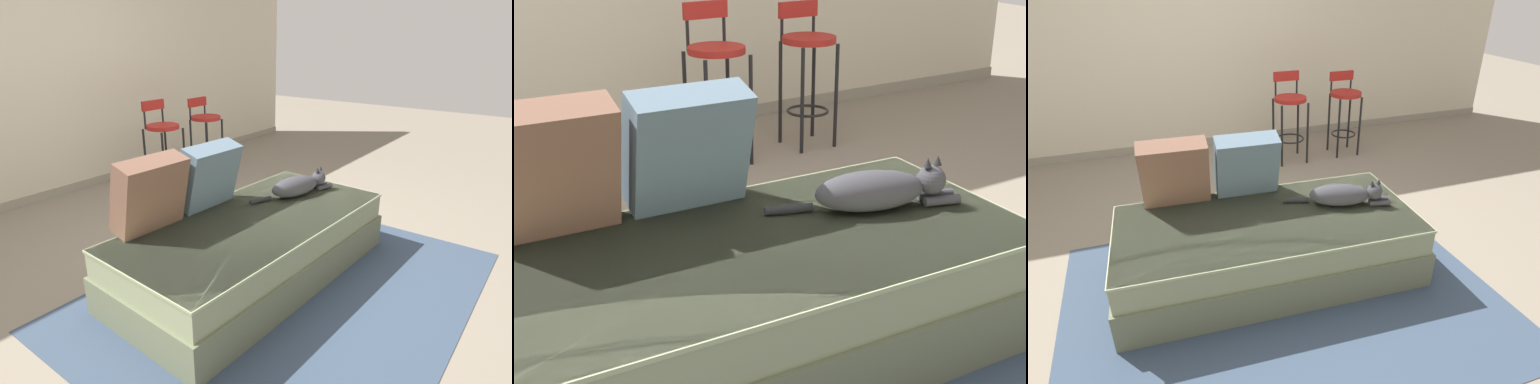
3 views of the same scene
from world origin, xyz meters
TOP-DOWN VIEW (x-y plane):
  - ground_plane at (0.00, 0.00)m, footprint 16.00×16.00m
  - wall_back_panel at (0.00, 2.25)m, footprint 8.00×0.10m
  - wall_baseboard_trim at (0.00, 2.20)m, footprint 8.00×0.02m
  - area_rug at (0.00, -0.70)m, footprint 2.69×2.05m
  - couch at (0.00, -0.40)m, footprint 2.03×1.04m
  - throw_pillow_corner at (-0.53, -0.00)m, footprint 0.46×0.29m
  - throw_pillow_middle at (-0.03, -0.02)m, footprint 0.45×0.29m
  - cat at (0.56, -0.39)m, footprint 0.72×0.31m
  - bar_stool_near_window at (0.83, 1.45)m, footprint 0.34×0.34m
  - bar_stool_by_doorway at (1.48, 1.45)m, footprint 0.34×0.34m

SIDE VIEW (x-z plane):
  - ground_plane at x=0.00m, z-range 0.00..0.00m
  - area_rug at x=0.00m, z-range 0.00..0.01m
  - wall_baseboard_trim at x=0.00m, z-range 0.00..0.09m
  - couch at x=0.00m, z-range 0.00..0.43m
  - cat at x=0.56m, z-range 0.41..0.60m
  - bar_stool_near_window at x=0.83m, z-range 0.09..1.04m
  - bar_stool_by_doorway at x=1.48m, z-range 0.11..1.02m
  - throw_pillow_middle at x=-0.03m, z-range 0.43..0.90m
  - throw_pillow_corner at x=-0.53m, z-range 0.43..0.91m
  - wall_back_panel at x=0.00m, z-range 0.00..2.60m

